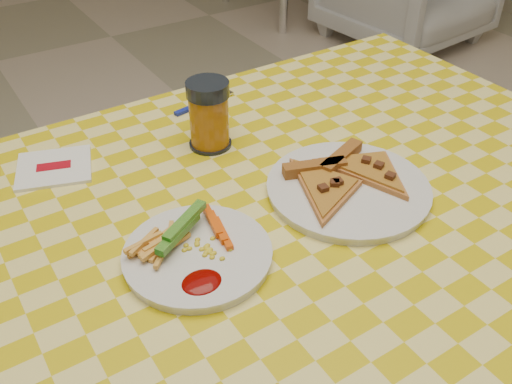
% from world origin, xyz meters
% --- Properties ---
extents(table, '(1.28, 0.88, 0.76)m').
position_xyz_m(table, '(0.00, 0.00, 0.68)').
color(table, silver).
rests_on(table, ground).
extents(plate_left, '(0.26, 0.26, 0.01)m').
position_xyz_m(plate_left, '(-0.14, -0.03, 0.76)').
color(plate_left, silver).
rests_on(plate_left, table).
extents(plate_right, '(0.32, 0.32, 0.01)m').
position_xyz_m(plate_right, '(0.13, -0.02, 0.76)').
color(plate_right, silver).
rests_on(plate_right, table).
extents(fries_veggies, '(0.16, 0.15, 0.04)m').
position_xyz_m(fries_veggies, '(-0.14, -0.02, 0.78)').
color(fries_veggies, '#F9C54F').
rests_on(fries_veggies, plate_left).
extents(pizza_slices, '(0.27, 0.23, 0.02)m').
position_xyz_m(pizza_slices, '(0.14, -0.01, 0.78)').
color(pizza_slices, '#B07936').
rests_on(pizza_slices, plate_right).
extents(drink_glass, '(0.07, 0.07, 0.12)m').
position_xyz_m(drink_glass, '(0.02, 0.22, 0.82)').
color(drink_glass, black).
rests_on(drink_glass, table).
extents(napkin, '(0.15, 0.14, 0.01)m').
position_xyz_m(napkin, '(-0.23, 0.29, 0.76)').
color(napkin, white).
rests_on(napkin, table).
extents(fork, '(0.14, 0.04, 0.01)m').
position_xyz_m(fork, '(0.08, 0.35, 0.76)').
color(fork, navy).
rests_on(fork, table).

